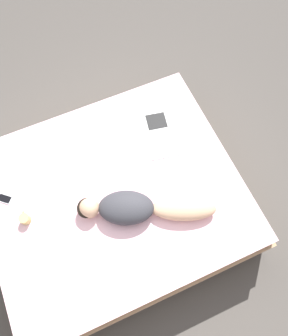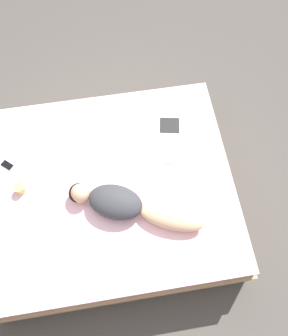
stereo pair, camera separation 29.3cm
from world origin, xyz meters
name	(u,v)px [view 2 (the right image)]	position (x,y,z in m)	size (l,w,h in m)	color
ground_plane	(114,202)	(0.00, 0.00, 0.00)	(12.00, 12.00, 0.00)	#4C4742
bed	(112,194)	(0.00, 0.00, 0.27)	(1.96, 2.28, 0.56)	tan
person	(127,205)	(-0.25, -0.14, 0.64)	(0.65, 1.15, 0.19)	tan
open_magazine	(169,137)	(0.38, -0.62, 0.56)	(0.57, 0.37, 0.01)	white
coffee_mug	(20,188)	(0.07, 0.77, 0.60)	(0.12, 0.09, 0.08)	tan
cell_phone	(7,165)	(0.33, 0.90, 0.56)	(0.14, 0.15, 0.01)	silver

